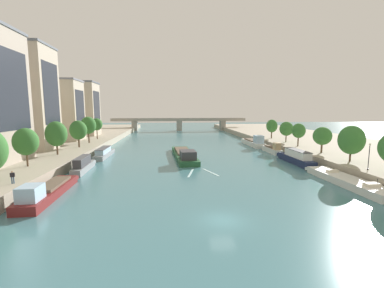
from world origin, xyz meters
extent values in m
plane|color=#42757F|center=(0.00, 0.00, 0.00)|extent=(400.00, 400.00, 0.00)
cube|color=#A89E89|center=(-41.45, 55.00, 0.96)|extent=(36.00, 170.00, 1.92)
cube|color=#A89E89|center=(41.45, 55.00, 0.96)|extent=(36.00, 170.00, 1.92)
cube|color=#235633|center=(-1.96, 35.37, 0.50)|extent=(5.37, 22.11, 0.99)
cube|color=#235633|center=(-2.62, 46.65, 0.59)|extent=(3.96, 1.44, 0.86)
cube|color=#235633|center=(-1.96, 35.37, 1.02)|extent=(5.45, 22.11, 0.06)
cube|color=#38383D|center=(-1.53, 27.93, 1.91)|extent=(3.33, 4.55, 1.71)
cube|color=black|center=(-1.66, 30.13, 2.16)|extent=(2.46, 0.17, 0.48)
cube|color=brown|center=(-2.09, 37.55, 1.23)|extent=(3.86, 11.56, 0.36)
cylinder|color=#232328|center=(-0.97, 28.84, 1.60)|extent=(0.07, 0.07, 1.10)
cube|color=silver|center=(1.99, 20.22, 0.01)|extent=(2.33, 5.78, 0.03)
cube|color=silver|center=(-1.61, 20.01, 0.01)|extent=(1.67, 5.93, 0.03)
cube|color=maroon|center=(-20.94, 9.21, 0.51)|extent=(3.20, 13.38, 1.03)
cube|color=maroon|center=(-21.11, 16.22, 0.62)|extent=(2.77, 1.29, 0.88)
cube|color=maroon|center=(-20.94, 9.21, 1.06)|extent=(3.26, 13.39, 0.06)
cube|color=#9EBCD6|center=(-20.84, 4.68, 1.94)|extent=(2.23, 2.71, 1.70)
cube|color=black|center=(-20.87, 6.02, 2.19)|extent=(1.73, 0.07, 0.48)
cube|color=brown|center=(-20.98, 10.54, 1.27)|extent=(2.41, 6.98, 0.36)
cylinder|color=#232328|center=(-20.42, 5.22, 1.64)|extent=(0.07, 0.07, 1.10)
cube|color=gray|center=(-21.07, 23.21, 0.55)|extent=(2.06, 9.79, 1.11)
cube|color=gray|center=(-21.23, 28.43, 0.66)|extent=(1.71, 1.28, 0.92)
cube|color=gray|center=(-21.07, 23.21, 1.14)|extent=(2.09, 9.80, 0.06)
cube|color=#38383D|center=(-21.06, 22.73, 1.91)|extent=(1.63, 6.28, 1.48)
cube|color=#4C4C51|center=(-21.06, 22.73, 2.69)|extent=(1.74, 6.47, 0.08)
cylinder|color=#232328|center=(-20.72, 20.30, 1.72)|extent=(0.07, 0.07, 1.10)
cube|color=gray|center=(-20.90, 37.85, 0.48)|extent=(2.31, 12.23, 0.96)
cube|color=gray|center=(-20.92, 44.32, 0.58)|extent=(2.16, 1.22, 0.84)
cube|color=gray|center=(-20.90, 37.85, 0.99)|extent=(2.36, 12.23, 0.06)
cube|color=#9EBCD6|center=(-20.90, 37.24, 1.59)|extent=(1.89, 7.83, 1.14)
cube|color=#4C4C51|center=(-20.90, 37.24, 2.20)|extent=(2.03, 8.07, 0.08)
cylinder|color=#232328|center=(-20.55, 34.19, 1.57)|extent=(0.07, 0.07, 1.10)
cube|color=silver|center=(21.15, 10.74, 0.51)|extent=(3.83, 16.02, 1.02)
cube|color=silver|center=(20.93, 19.06, 0.61)|extent=(3.27, 1.31, 0.88)
cube|color=silver|center=(21.15, 10.74, 1.05)|extent=(3.90, 16.02, 0.06)
cube|color=beige|center=(21.06, 14.25, 1.28)|extent=(1.73, 0.95, 0.40)
cube|color=beige|center=(21.27, 6.28, 1.32)|extent=(1.90, 1.15, 0.48)
cylinder|color=#232328|center=(21.79, 5.98, 1.63)|extent=(0.07, 0.07, 1.10)
cube|color=#1E284C|center=(21.09, 26.59, 0.65)|extent=(2.34, 12.39, 1.29)
cube|color=#1E284C|center=(21.06, 33.13, 0.78)|extent=(2.17, 1.28, 1.02)
cube|color=#1E284C|center=(21.09, 26.59, 1.32)|extent=(2.38, 12.39, 0.06)
cube|color=white|center=(21.10, 25.97, 2.09)|extent=(1.91, 7.93, 1.47)
cube|color=#4C4C51|center=(21.10, 25.97, 2.86)|extent=(2.04, 8.17, 0.08)
cylinder|color=#232328|center=(21.45, 22.88, 1.90)|extent=(0.07, 0.07, 1.10)
cube|color=silver|center=(21.39, 40.11, 0.60)|extent=(1.98, 9.32, 1.19)
cube|color=silver|center=(21.41, 45.12, 0.72)|extent=(1.85, 1.26, 0.96)
cube|color=silver|center=(21.39, 40.11, 1.22)|extent=(2.02, 9.32, 0.06)
cube|color=tan|center=(21.37, 36.95, 2.12)|extent=(1.46, 1.87, 1.72)
cube|color=black|center=(21.38, 37.89, 2.37)|extent=(1.16, 0.04, 0.48)
cube|color=brown|center=(21.39, 41.04, 1.43)|extent=(1.54, 4.85, 0.36)
cylinder|color=#232328|center=(21.67, 37.32, 1.80)|extent=(0.07, 0.07, 1.10)
cube|color=silver|center=(20.86, 53.87, 0.65)|extent=(3.16, 14.90, 1.30)
cube|color=silver|center=(20.88, 61.66, 0.78)|extent=(2.96, 1.27, 1.02)
cube|color=silver|center=(20.86, 53.87, 1.33)|extent=(3.22, 14.90, 0.06)
cube|color=#9EBCD6|center=(20.85, 48.80, 2.50)|extent=(2.34, 2.99, 2.29)
cube|color=black|center=(20.85, 50.30, 2.85)|extent=(1.87, 0.04, 0.64)
cube|color=brown|center=(20.86, 55.36, 1.54)|extent=(2.45, 7.75, 0.36)
cylinder|color=#232328|center=(21.32, 49.40, 1.91)|extent=(0.07, 0.07, 1.10)
cylinder|color=brown|center=(-28.60, 19.23, 3.35)|extent=(0.30, 0.30, 2.85)
ellipsoid|color=#336B2D|center=(-28.60, 19.23, 6.00)|extent=(3.85, 3.85, 4.45)
cylinder|color=brown|center=(-28.48, 30.45, 3.37)|extent=(0.34, 0.34, 2.89)
ellipsoid|color=#336B2D|center=(-28.48, 30.45, 6.23)|extent=(4.23, 4.23, 5.14)
cylinder|color=brown|center=(-27.66, 41.00, 3.40)|extent=(0.39, 0.39, 2.95)
ellipsoid|color=#336B2D|center=(-27.66, 41.00, 6.17)|extent=(4.08, 4.08, 4.71)
cylinder|color=brown|center=(-27.77, 49.45, 3.72)|extent=(0.37, 0.37, 3.60)
ellipsoid|color=#336B2D|center=(-27.77, 49.45, 6.84)|extent=(4.15, 4.15, 4.80)
cylinder|color=brown|center=(-28.07, 58.97, 3.72)|extent=(0.30, 0.30, 3.59)
ellipsoid|color=#336B2D|center=(-28.07, 58.97, 6.57)|extent=(3.46, 3.46, 3.84)
cylinder|color=brown|center=(27.02, 18.40, 3.16)|extent=(0.32, 0.32, 2.47)
ellipsoid|color=#387533|center=(27.02, 18.40, 5.81)|extent=(4.40, 4.40, 5.15)
cylinder|color=brown|center=(27.44, 27.90, 3.21)|extent=(0.38, 0.38, 2.57)
ellipsoid|color=#387533|center=(27.44, 27.90, 5.56)|extent=(3.83, 3.83, 3.88)
cylinder|color=brown|center=(27.26, 37.87, 3.40)|extent=(0.31, 0.31, 2.95)
ellipsoid|color=#387533|center=(27.26, 37.87, 5.89)|extent=(3.33, 3.33, 3.70)
cylinder|color=brown|center=(28.13, 46.58, 3.27)|extent=(0.29, 0.29, 2.70)
ellipsoid|color=#387533|center=(28.13, 46.58, 5.74)|extent=(3.85, 3.85, 4.05)
cylinder|color=brown|center=(27.76, 56.31, 3.36)|extent=(0.36, 0.36, 2.87)
ellipsoid|color=#387533|center=(27.76, 56.31, 5.93)|extent=(3.56, 3.56, 4.16)
cylinder|color=black|center=(25.32, 12.03, 3.85)|extent=(0.11, 0.11, 3.85)
sphere|color=#EAE5C6|center=(25.32, 12.03, 5.91)|extent=(0.28, 0.28, 0.28)
cylinder|color=black|center=(25.32, 12.03, 2.02)|extent=(0.22, 0.22, 0.20)
cube|color=#232833|center=(-31.80, 22.70, 14.45)|extent=(0.04, 9.56, 13.66)
cube|color=#B2A38E|center=(-38.25, 38.63, 13.62)|extent=(11.73, 9.77, 23.40)
cube|color=#565B66|center=(-38.25, 38.63, 25.57)|extent=(12.08, 10.06, 0.50)
cube|color=#232833|center=(-32.36, 38.63, 14.79)|extent=(0.04, 7.82, 14.04)
cube|color=#B2A38E|center=(-38.25, 56.62, 10.76)|extent=(12.41, 9.15, 17.67)
cube|color=slate|center=(-38.25, 56.62, 19.84)|extent=(12.78, 9.43, 0.50)
cube|color=#232833|center=(-32.02, 56.62, 11.64)|extent=(0.04, 7.32, 10.60)
cube|color=#B2A38E|center=(-38.25, 72.24, 11.21)|extent=(13.82, 9.77, 18.58)
cube|color=#4C515B|center=(-38.25, 72.24, 20.75)|extent=(14.24, 10.06, 0.50)
cube|color=#232833|center=(-31.32, 72.24, 12.14)|extent=(0.04, 7.82, 11.15)
cube|color=gray|center=(0.00, 113.52, 5.46)|extent=(70.89, 4.40, 0.60)
cube|color=gray|center=(0.00, 111.52, 6.21)|extent=(70.89, 0.30, 0.90)
cube|color=gray|center=(0.00, 115.52, 6.21)|extent=(70.89, 0.30, 0.90)
cube|color=gray|center=(-23.45, 113.52, 2.58)|extent=(2.80, 3.60, 5.16)
cube|color=gray|center=(0.00, 113.52, 2.58)|extent=(2.80, 3.60, 5.16)
cube|color=gray|center=(23.45, 113.52, 2.58)|extent=(2.80, 3.60, 5.16)
cylinder|color=navy|center=(-25.11, 8.80, 2.34)|extent=(0.13, 0.13, 0.84)
cylinder|color=navy|center=(-24.93, 8.88, 2.34)|extent=(0.13, 0.13, 0.84)
cube|color=black|center=(-25.02, 8.84, 3.04)|extent=(0.39, 0.32, 0.56)
sphere|color=#9E7051|center=(-25.02, 8.84, 3.44)|extent=(0.21, 0.21, 0.21)
cylinder|color=black|center=(-25.22, 8.75, 3.04)|extent=(0.09, 0.09, 0.54)
cylinder|color=black|center=(-24.82, 8.93, 3.04)|extent=(0.09, 0.09, 0.54)
camera|label=1|loc=(-5.30, -24.61, 11.18)|focal=24.17mm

